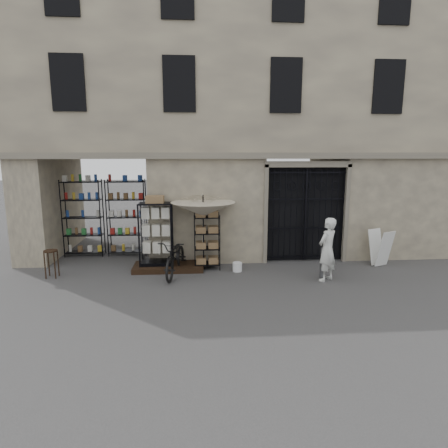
{
  "coord_description": "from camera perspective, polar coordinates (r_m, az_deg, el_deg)",
  "views": [
    {
      "loc": [
        -1.56,
        -8.96,
        3.31
      ],
      "look_at": [
        -0.8,
        1.4,
        1.35
      ],
      "focal_mm": 30.0,
      "sensor_mm": 36.0,
      "label": 1
    }
  ],
  "objects": [
    {
      "name": "wire_rack",
      "position": [
        10.84,
        -2.6,
        -2.74
      ],
      "size": [
        0.71,
        0.51,
        1.63
      ],
      "rotation": [
        0.0,
        0.0,
        -0.0
      ],
      "color": "black",
      "rests_on": "ground"
    },
    {
      "name": "market_umbrella",
      "position": [
        10.57,
        -3.2,
        2.86
      ],
      "size": [
        1.91,
        1.93,
        2.6
      ],
      "rotation": [
        0.0,
        0.0,
        0.22
      ],
      "color": "black",
      "rests_on": "ground"
    },
    {
      "name": "shopkeeper",
      "position": [
        10.4,
        15.22,
        -8.26
      ],
      "size": [
        1.52,
        1.71,
        0.4
      ],
      "primitive_type": "imported",
      "rotation": [
        0.0,
        0.0,
        3.8
      ],
      "color": "silver",
      "rests_on": "ground"
    },
    {
      "name": "white_bucket",
      "position": [
        10.75,
        2.03,
        -6.54
      ],
      "size": [
        0.29,
        0.29,
        0.26
      ],
      "primitive_type": "cylinder",
      "rotation": [
        0.0,
        0.0,
        0.07
      ],
      "color": "white",
      "rests_on": "ground"
    },
    {
      "name": "main_building",
      "position": [
        13.11,
        2.76,
        15.88
      ],
      "size": [
        14.0,
        4.0,
        9.0
      ],
      "primitive_type": "cube",
      "color": "tan",
      "rests_on": "ground"
    },
    {
      "name": "wooden_stool",
      "position": [
        11.17,
        -24.79,
        -5.43
      ],
      "size": [
        0.45,
        0.45,
        0.76
      ],
      "rotation": [
        0.0,
        0.0,
        -0.3
      ],
      "color": "black",
      "rests_on": "ground"
    },
    {
      "name": "steel_bollard",
      "position": [
        10.39,
        14.86,
        -5.77
      ],
      "size": [
        0.18,
        0.18,
        0.86
      ],
      "primitive_type": "cylinder",
      "rotation": [
        0.0,
        0.0,
        0.12
      ],
      "color": "#5B5C61",
      "rests_on": "ground"
    },
    {
      "name": "ground",
      "position": [
        9.68,
        5.41,
        -9.36
      ],
      "size": [
        80.0,
        80.0,
        0.0
      ],
      "primitive_type": "plane",
      "color": "black",
      "rests_on": "ground"
    },
    {
      "name": "display_cabinet",
      "position": [
        10.89,
        -10.27,
        -1.97
      ],
      "size": [
        1.04,
        0.84,
        1.94
      ],
      "rotation": [
        0.0,
        0.0,
        0.37
      ],
      "color": "black",
      "rests_on": "step_platform"
    },
    {
      "name": "step_platform",
      "position": [
        11.03,
        -8.43,
        -6.49
      ],
      "size": [
        2.0,
        0.9,
        0.15
      ],
      "primitive_type": "cube",
      "color": "black",
      "rests_on": "ground"
    },
    {
      "name": "iron_gate",
      "position": [
        11.85,
        12.07,
        1.66
      ],
      "size": [
        2.5,
        0.21,
        3.0
      ],
      "color": "black",
      "rests_on": "ground"
    },
    {
      "name": "shop_recess",
      "position": [
        12.25,
        -18.04,
        1.66
      ],
      "size": [
        3.0,
        1.7,
        3.0
      ],
      "primitive_type": "cube",
      "color": "black",
      "rests_on": "ground"
    },
    {
      "name": "bicycle",
      "position": [
        10.56,
        -7.3,
        -7.67
      ],
      "size": [
        0.85,
        1.13,
        1.96
      ],
      "primitive_type": "imported",
      "rotation": [
        0.0,
        0.0,
        -0.18
      ],
      "color": "black",
      "rests_on": "ground"
    },
    {
      "name": "shop_shelving",
      "position": [
        12.78,
        -17.67,
        0.91
      ],
      "size": [
        2.7,
        0.5,
        2.5
      ],
      "primitive_type": "cube",
      "color": "black",
      "rests_on": "ground"
    },
    {
      "name": "easel_sign",
      "position": [
        12.09,
        22.73,
        -3.36
      ],
      "size": [
        0.7,
        0.74,
        1.06
      ],
      "rotation": [
        0.0,
        0.0,
        0.42
      ],
      "color": "silver",
      "rests_on": "ground"
    }
  ]
}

